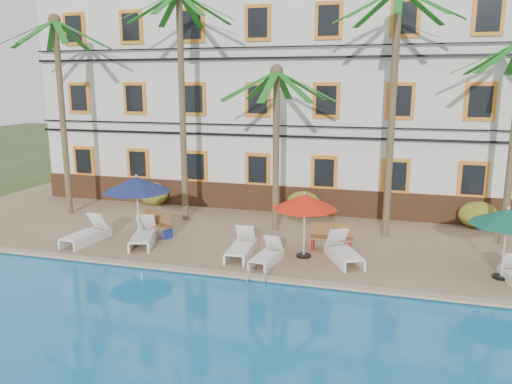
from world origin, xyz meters
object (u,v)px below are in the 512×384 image
(palm_a, at_px, (60,89))
(bench_right, at_px, (332,237))
(lounger_b, at_px, (143,235))
(lounger_c, at_px, (241,247))
(palm_d, at_px, (394,80))
(bench_left, at_px, (157,223))
(palm_c, at_px, (276,123))
(pool_ladder, at_px, (259,280))
(umbrella_blue, at_px, (137,185))
(umbrella_green, at_px, (508,218))
(lounger_a, at_px, (87,234))
(palm_b, at_px, (181,77))
(umbrella_red, at_px, (305,202))
(lounger_e, at_px, (343,252))
(lounger_d, at_px, (267,255))

(palm_a, distance_m, bench_right, 13.03)
(lounger_b, xyz_separation_m, lounger_c, (3.79, -0.24, -0.01))
(palm_d, bearing_deg, bench_left, -165.06)
(palm_a, relative_size, palm_c, 1.33)
(lounger_b, distance_m, lounger_c, 3.80)
(palm_a, bearing_deg, pool_ladder, -26.74)
(umbrella_blue, bearing_deg, umbrella_green, -1.50)
(lounger_a, bearing_deg, bench_right, 10.23)
(palm_b, height_order, umbrella_blue, palm_b)
(lounger_c, bearing_deg, pool_ladder, -58.89)
(umbrella_red, distance_m, lounger_b, 6.05)
(lounger_b, bearing_deg, palm_c, 36.55)
(palm_b, bearing_deg, bench_right, -19.28)
(palm_d, distance_m, umbrella_red, 5.62)
(bench_left, bearing_deg, palm_a, 159.87)
(palm_d, distance_m, lounger_c, 8.02)
(lounger_e, distance_m, bench_right, 1.15)
(palm_d, height_order, pool_ladder, palm_d)
(lounger_d, distance_m, bench_right, 2.64)
(umbrella_green, xyz_separation_m, lounger_c, (-8.07, -0.19, -1.58))
(lounger_b, xyz_separation_m, pool_ladder, (4.93, -2.13, -0.32))
(umbrella_red, distance_m, pool_ladder, 3.15)
(lounger_e, bearing_deg, bench_right, 117.04)
(palm_a, bearing_deg, palm_d, 1.33)
(bench_right, bearing_deg, lounger_c, -153.08)
(lounger_b, xyz_separation_m, bench_right, (6.64, 1.20, 0.15))
(palm_d, distance_m, bench_right, 6.01)
(lounger_a, bearing_deg, lounger_d, -2.51)
(umbrella_green, bearing_deg, umbrella_blue, 178.50)
(umbrella_red, relative_size, umbrella_green, 1.00)
(palm_b, bearing_deg, palm_c, -5.60)
(lounger_b, distance_m, bench_right, 6.75)
(bench_left, xyz_separation_m, bench_right, (6.64, 0.12, 0.00))
(lounger_b, bearing_deg, palm_b, 88.04)
(palm_d, relative_size, lounger_b, 4.19)
(lounger_e, relative_size, pool_ladder, 2.84)
(lounger_e, bearing_deg, lounger_a, -176.51)
(lounger_e, bearing_deg, lounger_b, -178.47)
(lounger_d, relative_size, pool_ladder, 2.37)
(palm_b, bearing_deg, lounger_d, -41.62)
(lounger_a, relative_size, bench_right, 1.40)
(palm_b, xyz_separation_m, umbrella_red, (5.72, -3.26, -4.07))
(palm_a, xyz_separation_m, umbrella_blue, (4.94, -2.74, -3.33))
(palm_d, bearing_deg, lounger_d, -132.02)
(lounger_c, distance_m, bench_right, 3.20)
(lounger_b, relative_size, lounger_c, 1.09)
(bench_left, bearing_deg, pool_ladder, -33.03)
(palm_d, xyz_separation_m, lounger_b, (-8.41, -3.33, -5.49))
(umbrella_red, bearing_deg, palm_c, 120.30)
(umbrella_blue, relative_size, lounger_a, 1.18)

